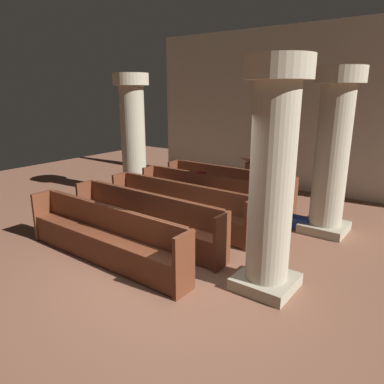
# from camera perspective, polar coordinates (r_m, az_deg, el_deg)

# --- Properties ---
(ground_plane) EXTENTS (19.20, 19.20, 0.00)m
(ground_plane) POSITION_cam_1_polar(r_m,az_deg,el_deg) (5.90, -4.55, -12.40)
(ground_plane) COLOR brown
(back_wall) EXTENTS (10.00, 0.16, 4.50)m
(back_wall) POSITION_cam_1_polar(r_m,az_deg,el_deg) (10.56, 17.97, 12.17)
(back_wall) COLOR beige
(back_wall) RESTS_ON ground
(pew_row_0) EXTENTS (3.50, 0.46, 0.93)m
(pew_row_0) POSITION_cam_1_polar(r_m,az_deg,el_deg) (9.04, 5.62, 1.10)
(pew_row_0) COLOR brown
(pew_row_0) RESTS_ON ground
(pew_row_1) EXTENTS (3.50, 0.46, 0.93)m
(pew_row_1) POSITION_cam_1_polar(r_m,az_deg,el_deg) (8.24, 2.05, -0.29)
(pew_row_1) COLOR brown
(pew_row_1) RESTS_ON ground
(pew_row_2) EXTENTS (3.50, 0.47, 0.93)m
(pew_row_2) POSITION_cam_1_polar(r_m,az_deg,el_deg) (7.49, -2.26, -1.96)
(pew_row_2) COLOR brown
(pew_row_2) RESTS_ON ground
(pew_row_3) EXTENTS (3.50, 0.46, 0.93)m
(pew_row_3) POSITION_cam_1_polar(r_m,az_deg,el_deg) (6.79, -7.51, -3.98)
(pew_row_3) COLOR brown
(pew_row_3) RESTS_ON ground
(pew_row_4) EXTENTS (3.50, 0.46, 0.93)m
(pew_row_4) POSITION_cam_1_polar(r_m,az_deg,el_deg) (6.18, -13.90, -6.38)
(pew_row_4) COLOR brown
(pew_row_4) RESTS_ON ground
(pillar_aisle_side) EXTENTS (0.93, 0.93, 3.22)m
(pillar_aisle_side) POSITION_cam_1_polar(r_m,az_deg,el_deg) (7.47, 21.42, 6.22)
(pillar_aisle_side) COLOR #9F967E
(pillar_aisle_side) RESTS_ON ground
(pillar_far_side) EXTENTS (0.93, 0.93, 3.22)m
(pillar_far_side) POSITION_cam_1_polar(r_m,az_deg,el_deg) (9.79, -9.36, 9.13)
(pillar_far_side) COLOR #9F967E
(pillar_far_side) RESTS_ON ground
(pillar_aisle_rear) EXTENTS (0.88, 0.88, 3.22)m
(pillar_aisle_rear) POSITION_cam_1_polar(r_m,az_deg,el_deg) (4.94, 12.63, 2.47)
(pillar_aisle_rear) COLOR #9F967E
(pillar_aisle_rear) RESTS_ON ground
(lectern) EXTENTS (0.48, 0.45, 1.08)m
(lectern) POSITION_cam_1_polar(r_m,az_deg,el_deg) (9.77, 9.43, 1.80)
(lectern) COLOR brown
(lectern) RESTS_ON ground
(hymn_book) EXTENTS (0.15, 0.20, 0.03)m
(hymn_book) POSITION_cam_1_polar(r_m,az_deg,el_deg) (8.41, 1.47, 3.16)
(hymn_book) COLOR maroon
(hymn_book) RESTS_ON pew_row_1
(kneeler_box_blue) EXTENTS (0.43, 0.29, 0.23)m
(kneeler_box_blue) POSITION_cam_1_polar(r_m,az_deg,el_deg) (7.88, 16.65, -4.69)
(kneeler_box_blue) COLOR navy
(kneeler_box_blue) RESTS_ON ground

